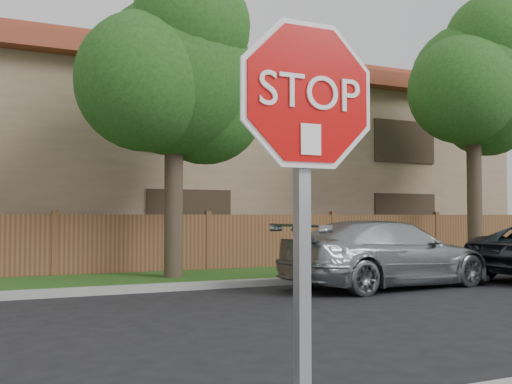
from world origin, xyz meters
name	(u,v)px	position (x,y,z in m)	size (l,w,h in m)	color
far_curb	(73,292)	(0.00, 8.15, 0.07)	(70.00, 0.30, 0.15)	gray
grass_strip	(62,284)	(0.00, 9.80, 0.06)	(70.00, 3.00, 0.12)	#1E4714
fence	(54,247)	(0.00, 11.40, 0.80)	(70.00, 0.12, 1.60)	brown
apartment_building	(36,157)	(0.00, 17.00, 3.53)	(35.20, 9.20, 7.20)	#8A7255
tree_mid	(177,76)	(2.52, 9.57, 4.87)	(4.80, 3.90, 7.35)	#382B21
tree_right	(477,84)	(12.02, 9.57, 5.57)	(4.80, 3.90, 8.20)	#382B21
stop_sign	(306,161)	(-0.26, -1.48, 1.83)	(1.01, 0.13, 2.55)	gray
sedan_right	(387,254)	(6.43, 6.70, 0.73)	(2.05, 5.04, 1.46)	#9A9DA1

